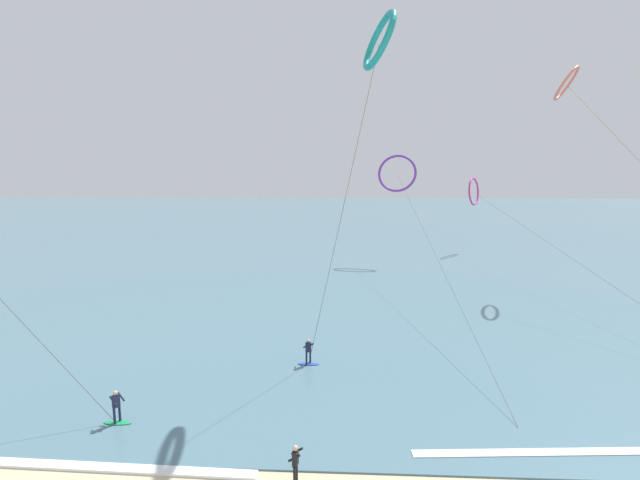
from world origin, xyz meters
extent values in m
cube|color=slate|center=(0.00, 108.26, 0.04)|extent=(400.00, 200.00, 0.08)
ellipsoid|color=#2647B7|center=(-0.51, 18.06, 0.11)|extent=(1.40, 0.40, 0.06)
cylinder|color=#191E38|center=(-0.62, 17.98, 0.54)|extent=(0.12, 0.12, 0.80)
cylinder|color=#191E38|center=(-0.39, 18.15, 0.54)|extent=(0.12, 0.12, 0.80)
cube|color=#191E38|center=(-0.51, 18.06, 1.25)|extent=(0.38, 0.35, 0.62)
sphere|color=tan|center=(-0.51, 18.06, 1.67)|extent=(0.22, 0.22, 0.22)
cylinder|color=#191E38|center=(-0.68, 18.05, 1.30)|extent=(0.37, 0.46, 0.39)
cylinder|color=#191E38|center=(-0.33, 18.31, 1.30)|extent=(0.37, 0.46, 0.39)
cylinder|color=black|center=(-0.26, 7.41, 0.46)|extent=(0.12, 0.12, 0.80)
cylinder|color=black|center=(-0.22, 7.68, 0.46)|extent=(0.12, 0.12, 0.80)
cube|color=black|center=(-0.24, 7.55, 1.17)|extent=(0.25, 0.35, 0.62)
sphere|color=tan|center=(-0.24, 7.55, 1.59)|extent=(0.22, 0.22, 0.22)
cylinder|color=black|center=(-0.27, 7.45, 1.22)|extent=(0.51, 0.17, 0.39)
cylinder|color=black|center=(-0.20, 7.88, 1.22)|extent=(0.51, 0.17, 0.39)
ellipsoid|color=#199351|center=(-9.38, 11.18, 0.11)|extent=(1.40, 0.40, 0.06)
cylinder|color=#191E38|center=(-9.31, 11.30, 0.54)|extent=(0.12, 0.12, 0.80)
cylinder|color=#191E38|center=(-9.44, 11.05, 0.54)|extent=(0.12, 0.12, 0.80)
cube|color=#191E38|center=(-9.38, 11.18, 1.25)|extent=(0.33, 0.38, 0.62)
sphere|color=tan|center=(-9.38, 11.18, 1.67)|extent=(0.22, 0.22, 0.22)
cylinder|color=#191E38|center=(-9.28, 11.49, 1.30)|extent=(0.49, 0.31, 0.39)
cylinder|color=#191E38|center=(-9.48, 11.10, 1.30)|extent=(0.49, 0.31, 0.39)
torus|color=#EA7260|center=(25.16, 40.08, 21.57)|extent=(3.95, 4.51, 3.44)
torus|color=teal|center=(3.72, 19.37, 20.00)|extent=(2.57, 3.94, 3.52)
cylinder|color=#3F3F3F|center=(1.61, 18.72, 9.91)|extent=(4.25, 1.34, 19.81)
torus|color=#CC288E|center=(22.21, 59.49, 9.45)|extent=(3.06, 3.92, 4.33)
cylinder|color=#3F3F3F|center=(23.37, 35.11, 4.66)|extent=(2.34, 48.76, 9.34)
torus|color=purple|center=(9.24, 51.28, 12.26)|extent=(5.54, 3.03, 5.13)
cylinder|color=#3F3F3F|center=(9.67, 31.35, 6.05)|extent=(0.88, 39.87, 12.11)
cube|color=white|center=(-8.18, 8.07, 0.06)|extent=(12.66, 0.82, 0.12)
cube|color=white|center=(10.36, 9.87, 0.06)|extent=(11.42, 1.24, 0.12)
camera|label=1|loc=(1.42, -7.40, 12.16)|focal=23.72mm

